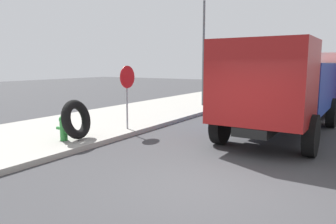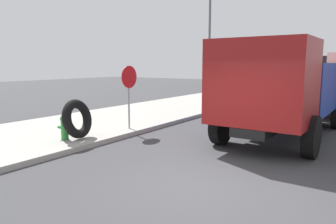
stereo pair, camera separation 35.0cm
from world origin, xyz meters
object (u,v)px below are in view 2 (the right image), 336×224
(loose_tire, at_px, (77,119))
(street_light_pole, at_px, (209,54))
(stop_sign, at_px, (129,85))
(dump_truck_blue, at_px, (286,88))
(dump_truck_green, at_px, (325,73))
(fire_hydrant, at_px, (65,126))

(loose_tire, bearing_deg, street_light_pole, 2.14)
(stop_sign, height_order, dump_truck_blue, dump_truck_blue)
(loose_tire, xyz_separation_m, dump_truck_green, (24.25, -3.18, 0.86))
(stop_sign, bearing_deg, loose_tire, 172.54)
(stop_sign, bearing_deg, dump_truck_blue, -62.74)
(fire_hydrant, bearing_deg, dump_truck_blue, -47.21)
(dump_truck_green, bearing_deg, street_light_pole, 166.77)
(loose_tire, height_order, street_light_pole, street_light_pole)
(fire_hydrant, height_order, loose_tire, loose_tire)
(fire_hydrant, height_order, dump_truck_blue, dump_truck_blue)
(dump_truck_green, bearing_deg, fire_hydrant, 172.10)
(loose_tire, distance_m, stop_sign, 2.26)
(dump_truck_blue, bearing_deg, stop_sign, 117.26)
(stop_sign, bearing_deg, fire_hydrant, 168.10)
(dump_truck_blue, relative_size, street_light_pole, 1.28)
(dump_truck_green, bearing_deg, dump_truck_blue, -175.15)
(dump_truck_blue, bearing_deg, dump_truck_green, 4.85)
(fire_hydrant, distance_m, dump_truck_blue, 7.01)
(loose_tire, xyz_separation_m, dump_truck_blue, (4.42, -4.86, 0.86))
(street_light_pole, bearing_deg, fire_hydrant, -179.28)
(loose_tire, relative_size, stop_sign, 0.54)
(loose_tire, bearing_deg, dump_truck_green, -7.47)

